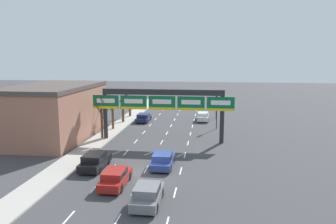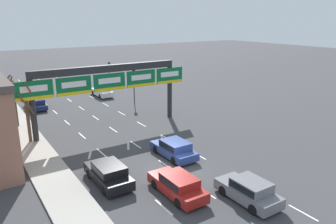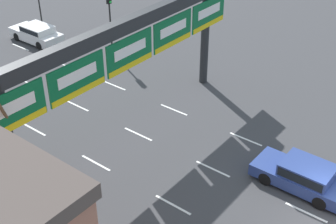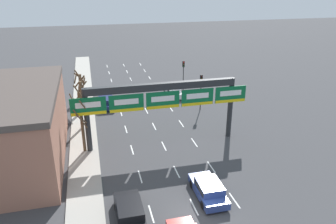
{
  "view_description": "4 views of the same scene",
  "coord_description": "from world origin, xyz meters",
  "px_view_note": "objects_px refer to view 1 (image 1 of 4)",
  "views": [
    {
      "loc": [
        5.86,
        -28.24,
        10.6
      ],
      "look_at": [
        0.89,
        10.33,
        3.98
      ],
      "focal_mm": 35.0,
      "sensor_mm": 36.0,
      "label": 1
    },
    {
      "loc": [
        -12.62,
        -18.86,
        11.09
      ],
      "look_at": [
        1.15,
        2.38,
        3.8
      ],
      "focal_mm": 35.0,
      "sensor_mm": 36.0,
      "label": 2
    },
    {
      "loc": [
        -15.94,
        -3.61,
        14.93
      ],
      "look_at": [
        0.12,
        8.97,
        2.19
      ],
      "focal_mm": 50.0,
      "sensor_mm": 36.0,
      "label": 3
    },
    {
      "loc": [
        -6.75,
        -18.12,
        16.01
      ],
      "look_at": [
        1.32,
        14.6,
        2.24
      ],
      "focal_mm": 35.0,
      "sensor_mm": 36.0,
      "label": 4
    }
  ],
  "objects_px": {
    "tree_bare_furthest": "(123,107)",
    "traffic_light_mid_block": "(216,100)",
    "car_white": "(203,116)",
    "tree_bare_closest": "(102,119)",
    "car_grey": "(147,194)",
    "sign_gantry": "(162,101)",
    "tree_bare_third": "(130,104)",
    "tree_bare_second": "(112,112)",
    "car_blue": "(163,159)",
    "car_red": "(115,177)",
    "traffic_light_near_gantry": "(217,106)",
    "car_navy": "(144,117)",
    "car_black": "(95,160)"
  },
  "relations": [
    {
      "from": "car_navy",
      "to": "car_blue",
      "type": "bearing_deg",
      "value": -73.73
    },
    {
      "from": "traffic_light_near_gantry",
      "to": "traffic_light_mid_block",
      "type": "distance_m",
      "value": 8.26
    },
    {
      "from": "car_red",
      "to": "tree_bare_closest",
      "type": "distance_m",
      "value": 16.17
    },
    {
      "from": "sign_gantry",
      "to": "car_red",
      "type": "bearing_deg",
      "value": -96.76
    },
    {
      "from": "car_navy",
      "to": "tree_bare_second",
      "type": "height_order",
      "value": "tree_bare_second"
    },
    {
      "from": "car_grey",
      "to": "tree_bare_second",
      "type": "distance_m",
      "value": 25.51
    },
    {
      "from": "car_white",
      "to": "tree_bare_furthest",
      "type": "distance_m",
      "value": 13.3
    },
    {
      "from": "car_blue",
      "to": "tree_bare_second",
      "type": "xyz_separation_m",
      "value": [
        -9.65,
        15.29,
        1.93
      ]
    },
    {
      "from": "car_blue",
      "to": "traffic_light_near_gantry",
      "type": "height_order",
      "value": "traffic_light_near_gantry"
    },
    {
      "from": "car_red",
      "to": "tree_bare_second",
      "type": "relative_size",
      "value": 0.87
    },
    {
      "from": "car_blue",
      "to": "car_navy",
      "type": "bearing_deg",
      "value": 106.27
    },
    {
      "from": "car_grey",
      "to": "sign_gantry",
      "type": "bearing_deg",
      "value": 94.88
    },
    {
      "from": "car_blue",
      "to": "tree_bare_second",
      "type": "relative_size",
      "value": 0.86
    },
    {
      "from": "tree_bare_third",
      "to": "traffic_light_mid_block",
      "type": "bearing_deg",
      "value": 1.36
    },
    {
      "from": "car_white",
      "to": "tree_bare_closest",
      "type": "xyz_separation_m",
      "value": [
        -12.67,
        -14.18,
        1.96
      ]
    },
    {
      "from": "car_black",
      "to": "traffic_light_near_gantry",
      "type": "relative_size",
      "value": 0.97
    },
    {
      "from": "car_navy",
      "to": "sign_gantry",
      "type": "bearing_deg",
      "value": -67.99
    },
    {
      "from": "car_blue",
      "to": "car_grey",
      "type": "relative_size",
      "value": 1.05
    },
    {
      "from": "tree_bare_third",
      "to": "tree_bare_second",
      "type": "bearing_deg",
      "value": -90.08
    },
    {
      "from": "car_grey",
      "to": "tree_bare_third",
      "type": "bearing_deg",
      "value": 106.0
    },
    {
      "from": "traffic_light_mid_block",
      "to": "tree_bare_second",
      "type": "distance_m",
      "value": 18.55
    },
    {
      "from": "tree_bare_furthest",
      "to": "traffic_light_mid_block",
      "type": "bearing_deg",
      "value": 19.45
    },
    {
      "from": "tree_bare_third",
      "to": "tree_bare_furthest",
      "type": "bearing_deg",
      "value": -88.03
    },
    {
      "from": "tree_bare_third",
      "to": "car_red",
      "type": "bearing_deg",
      "value": -78.24
    },
    {
      "from": "tree_bare_third",
      "to": "tree_bare_furthest",
      "type": "height_order",
      "value": "tree_bare_furthest"
    },
    {
      "from": "car_white",
      "to": "sign_gantry",
      "type": "bearing_deg",
      "value": -108.72
    },
    {
      "from": "tree_bare_third",
      "to": "tree_bare_furthest",
      "type": "xyz_separation_m",
      "value": [
        0.17,
        -4.93,
        0.19
      ]
    },
    {
      "from": "car_white",
      "to": "car_navy",
      "type": "distance_m",
      "value": 9.91
    },
    {
      "from": "car_red",
      "to": "traffic_light_near_gantry",
      "type": "bearing_deg",
      "value": 69.23
    },
    {
      "from": "traffic_light_mid_block",
      "to": "tree_bare_third",
      "type": "distance_m",
      "value": 15.19
    },
    {
      "from": "car_navy",
      "to": "traffic_light_mid_block",
      "type": "relative_size",
      "value": 1.01
    },
    {
      "from": "traffic_light_mid_block",
      "to": "tree_bare_closest",
      "type": "height_order",
      "value": "tree_bare_closest"
    },
    {
      "from": "traffic_light_near_gantry",
      "to": "tree_bare_second",
      "type": "relative_size",
      "value": 0.9
    },
    {
      "from": "traffic_light_mid_block",
      "to": "tree_bare_second",
      "type": "height_order",
      "value": "tree_bare_second"
    },
    {
      "from": "car_blue",
      "to": "traffic_light_near_gantry",
      "type": "bearing_deg",
      "value": 72.89
    },
    {
      "from": "car_navy",
      "to": "car_grey",
      "type": "relative_size",
      "value": 1.08
    },
    {
      "from": "car_navy",
      "to": "car_grey",
      "type": "distance_m",
      "value": 30.74
    },
    {
      "from": "sign_gantry",
      "to": "tree_bare_second",
      "type": "bearing_deg",
      "value": 145.64
    },
    {
      "from": "sign_gantry",
      "to": "car_red",
      "type": "xyz_separation_m",
      "value": [
        -1.76,
        -14.87,
        -4.34
      ]
    },
    {
      "from": "car_red",
      "to": "traffic_light_near_gantry",
      "type": "height_order",
      "value": "traffic_light_near_gantry"
    },
    {
      "from": "car_red",
      "to": "car_blue",
      "type": "bearing_deg",
      "value": 58.06
    },
    {
      "from": "car_blue",
      "to": "tree_bare_closest",
      "type": "distance_m",
      "value": 13.58
    },
    {
      "from": "car_navy",
      "to": "car_black",
      "type": "height_order",
      "value": "car_black"
    },
    {
      "from": "car_red",
      "to": "traffic_light_near_gantry",
      "type": "relative_size",
      "value": 0.97
    },
    {
      "from": "sign_gantry",
      "to": "car_grey",
      "type": "relative_size",
      "value": 4.09
    },
    {
      "from": "car_red",
      "to": "tree_bare_furthest",
      "type": "height_order",
      "value": "tree_bare_furthest"
    },
    {
      "from": "car_blue",
      "to": "tree_bare_furthest",
      "type": "relative_size",
      "value": 0.99
    },
    {
      "from": "tree_bare_furthest",
      "to": "traffic_light_near_gantry",
      "type": "bearing_deg",
      "value": -11.26
    },
    {
      "from": "car_white",
      "to": "traffic_light_near_gantry",
      "type": "distance_m",
      "value": 7.03
    },
    {
      "from": "car_black",
      "to": "tree_bare_second",
      "type": "distance_m",
      "value": 17.03
    }
  ]
}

